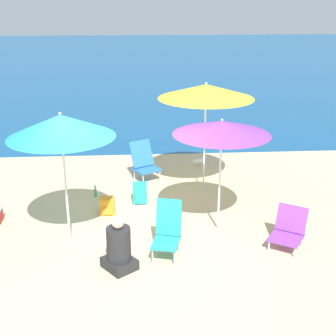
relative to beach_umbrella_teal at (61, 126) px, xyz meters
The scene contains 13 objects.
ground_plane 2.17m from the beach_umbrella_teal, 10.56° to the right, with size 60.00×60.00×0.00m, color #D1BA89.
sea_water 24.70m from the beach_umbrella_teal, 88.25° to the left, with size 60.00×40.00×0.01m.
beach_umbrella_teal is the anchor object (origin of this frame).
beach_umbrella_purple 2.60m from the beach_umbrella_teal, ahead, with size 1.65×1.65×2.02m.
beach_umbrella_yellow 3.34m from the beach_umbrella_teal, 39.94° to the left, with size 1.95×1.95×2.31m.
beach_chair_purple 4.04m from the beach_umbrella_teal, ahead, with size 0.74×0.77×0.65m.
beach_chair_blue 3.53m from the beach_umbrella_teal, 65.47° to the left, with size 0.73×0.76×0.87m.
beach_chair_teal 2.32m from the beach_umbrella_teal, 15.44° to the right, with size 0.54×0.67×0.88m.
person_seated_near 2.07m from the beach_umbrella_teal, 44.48° to the right, with size 0.61×0.62×0.87m.
backpack_teal 2.68m from the beach_umbrella_teal, 52.59° to the left, with size 0.28×0.25×0.42m.
backpack_orange 2.25m from the beach_umbrella_teal, 62.92° to the left, with size 0.28×0.26×0.32m.
water_bottle 2.74m from the beach_umbrella_teal, 81.83° to the left, with size 0.06×0.06×0.25m.
seagull 4.84m from the beach_umbrella_teal, 53.86° to the left, with size 0.27×0.11×0.23m.
Camera 1 is at (0.43, -6.93, 3.92)m, focal length 50.00 mm.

